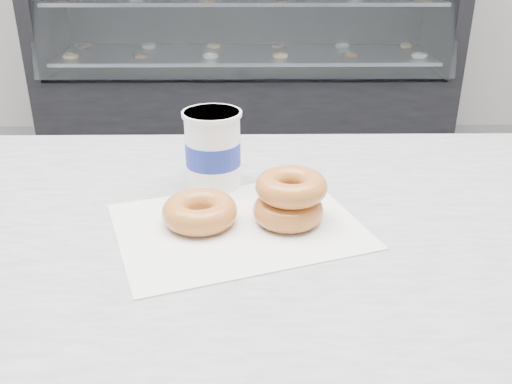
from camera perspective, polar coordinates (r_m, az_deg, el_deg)
display_case at (r=3.55m, az=-1.02°, el=12.23°), size 2.40×0.74×1.25m
wax_paper at (r=0.82m, az=-1.80°, el=-3.41°), size 0.41×0.36×0.00m
donut_single at (r=0.82m, az=-5.64°, el=-1.95°), size 0.14×0.14×0.04m
donut_stack at (r=0.82m, az=3.39°, el=-0.65°), size 0.14×0.14×0.07m
coffee_cup at (r=0.93m, az=-4.33°, el=4.33°), size 0.11×0.11×0.13m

